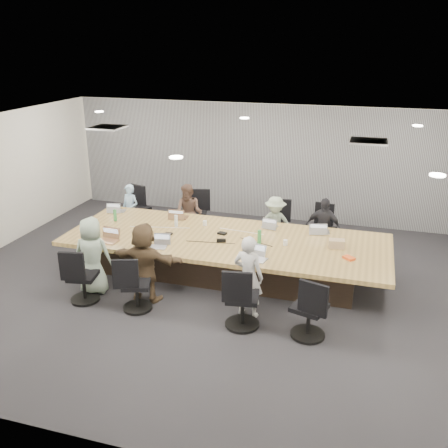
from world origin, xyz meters
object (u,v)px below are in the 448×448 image
(mug_brown, at_px, (92,226))
(bottle_green_left, at_px, (115,215))
(chair_1, at_px, (195,217))
(person_2, at_px, (275,224))
(bottle_green_right, at_px, (259,237))
(chair_3, at_px, (324,233))
(chair_6, at_px, (243,302))
(laptop_2, at_px, (270,226))
(stapler, at_px, (221,240))
(chair_4, at_px, (83,280))
(laptop_6, at_px, (256,259))
(person_6, at_px, (248,276))
(laptop_5, at_px, (158,247))
(laptop_3, at_px, (320,232))
(person_1, at_px, (189,213))
(laptop_1, at_px, (180,217))
(person_5, at_px, (145,262))
(canvas_bag, at_px, (337,244))
(snack_packet, at_px, (349,258))
(chair_5, at_px, (137,288))
(conference_table, at_px, (226,254))
(laptop_0, at_px, (118,211))
(chair_7, at_px, (309,312))
(person_3, at_px, (323,228))
(bottle_clear, at_px, (176,221))
(laptop_4, at_px, (108,241))
(chair_2, at_px, (278,228))
(person_4, at_px, (93,256))

(mug_brown, bearing_deg, bottle_green_left, 65.66)
(chair_1, bearing_deg, mug_brown, 40.37)
(person_2, xyz_separation_m, bottle_green_right, (-0.01, -1.43, 0.27))
(chair_3, distance_m, mug_brown, 4.76)
(chair_1, relative_size, chair_6, 1.04)
(laptop_2, distance_m, stapler, 1.24)
(chair_4, xyz_separation_m, laptop_6, (2.79, 0.90, 0.36))
(person_6, bearing_deg, laptop_5, -6.25)
(person_2, xyz_separation_m, laptop_3, (0.99, -0.55, 0.15))
(person_1, bearing_deg, bottle_green_right, -34.56)
(laptop_1, bearing_deg, person_1, -94.83)
(laptop_1, height_order, person_5, person_5)
(person_2, bearing_deg, laptop_2, -94.65)
(chair_4, height_order, person_5, person_5)
(canvas_bag, bearing_deg, snack_packet, -61.41)
(chair_5, relative_size, person_2, 0.64)
(laptop_3, distance_m, laptop_5, 3.13)
(conference_table, relative_size, laptop_2, 20.57)
(chair_5, bearing_deg, person_2, 42.77)
(person_2, distance_m, laptop_3, 1.14)
(chair_4, relative_size, laptop_0, 2.56)
(chair_7, bearing_deg, bottle_green_left, 172.40)
(chair_3, bearing_deg, chair_1, 10.06)
(bottle_green_left, bearing_deg, person_3, 15.19)
(chair_4, xyz_separation_m, person_3, (3.68, 3.05, 0.24))
(chair_1, distance_m, chair_6, 3.95)
(laptop_0, height_order, snack_packet, snack_packet)
(conference_table, relative_size, bottle_clear, 25.95)
(laptop_1, xyz_separation_m, person_2, (1.91, 0.55, -0.15))
(person_3, xyz_separation_m, laptop_3, (0.00, -0.55, 0.12))
(person_1, bearing_deg, person_6, -50.82)
(chair_4, relative_size, laptop_4, 2.19)
(laptop_1, distance_m, person_5, 2.16)
(chair_2, bearing_deg, laptop_4, 34.65)
(laptop_3, bearing_deg, person_4, 20.50)
(chair_7, xyz_separation_m, laptop_3, (-0.13, 2.50, 0.34))
(person_6, xyz_separation_m, snack_packet, (1.49, 1.02, 0.07))
(person_6, distance_m, laptop_6, 0.55)
(person_3, distance_m, bottle_clear, 2.97)
(chair_1, bearing_deg, bottle_green_left, 36.98)
(chair_2, height_order, person_1, person_1)
(chair_1, bearing_deg, person_5, 80.01)
(chair_2, distance_m, person_4, 4.08)
(person_1, distance_m, snack_packet, 3.88)
(laptop_2, height_order, bottle_green_right, bottle_green_right)
(person_1, distance_m, bottle_clear, 1.07)
(mug_brown, bearing_deg, chair_7, -17.77)
(chair_1, height_order, chair_5, chair_1)
(chair_3, bearing_deg, chair_7, 102.32)
(chair_3, height_order, person_3, person_3)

